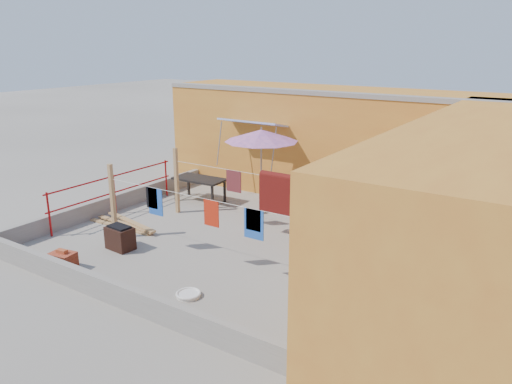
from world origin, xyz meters
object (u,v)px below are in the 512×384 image
(outdoor_table, at_px, (200,180))
(brick_stack, at_px, (63,261))
(brazier, at_px, (120,238))
(water_jug_a, at_px, (415,244))
(white_basin, at_px, (188,294))
(green_hose, at_px, (410,238))
(water_jug_b, at_px, (418,241))
(patio_umbrella, at_px, (261,136))
(plant_back_a, at_px, (309,194))

(outdoor_table, bearing_deg, brick_stack, -83.30)
(brazier, distance_m, water_jug_a, 6.61)
(white_basin, relative_size, green_hose, 1.01)
(white_basin, bearing_deg, water_jug_b, 58.46)
(patio_umbrella, distance_m, brazier, 4.48)
(outdoor_table, bearing_deg, patio_umbrella, 4.76)
(water_jug_b, bearing_deg, water_jug_a, -90.00)
(water_jug_b, height_order, green_hose, water_jug_b)
(plant_back_a, bearing_deg, white_basin, -84.23)
(outdoor_table, height_order, water_jug_b, outdoor_table)
(patio_umbrella, bearing_deg, green_hose, 4.54)
(water_jug_b, bearing_deg, plant_back_a, 159.99)
(water_jug_a, bearing_deg, plant_back_a, 156.98)
(outdoor_table, xyz_separation_m, brick_stack, (0.60, -5.10, -0.45))
(white_basin, bearing_deg, patio_umbrella, 107.28)
(water_jug_a, distance_m, plant_back_a, 3.73)
(outdoor_table, distance_m, brazier, 3.81)
(water_jug_a, height_order, water_jug_b, water_jug_b)
(patio_umbrella, xyz_separation_m, brick_stack, (-1.42, -5.27, -1.93))
(water_jug_a, relative_size, green_hose, 0.73)
(brazier, height_order, white_basin, brazier)
(water_jug_b, bearing_deg, white_basin, -121.54)
(patio_umbrella, height_order, water_jug_a, patio_umbrella)
(plant_back_a, bearing_deg, brick_stack, -109.77)
(brazier, xyz_separation_m, green_hose, (5.28, 4.21, -0.24))
(water_jug_a, relative_size, plant_back_a, 0.45)
(water_jug_b, bearing_deg, patio_umbrella, 178.42)
(brazier, relative_size, green_hose, 1.40)
(water_jug_b, relative_size, green_hose, 0.75)
(brick_stack, bearing_deg, brazier, 83.53)
(patio_umbrella, height_order, green_hose, patio_umbrella)
(brick_stack, bearing_deg, water_jug_a, 40.84)
(water_jug_b, xyz_separation_m, green_hose, (-0.29, 0.44, -0.12))
(brick_stack, xyz_separation_m, green_hose, (5.43, 5.59, -0.16))
(brick_stack, relative_size, water_jug_b, 1.60)
(patio_umbrella, bearing_deg, white_basin, -72.72)
(white_basin, xyz_separation_m, plant_back_a, (-0.59, 5.86, 0.33))
(brick_stack, height_order, green_hose, brick_stack)
(outdoor_table, xyz_separation_m, brazier, (0.76, -3.72, -0.37))
(plant_back_a, bearing_deg, patio_umbrella, -127.98)
(water_jug_a, distance_m, water_jug_b, 0.21)
(brick_stack, distance_m, brazier, 1.40)
(outdoor_table, bearing_deg, plant_back_a, 24.07)
(brazier, bearing_deg, patio_umbrella, 72.00)
(brazier, xyz_separation_m, plant_back_a, (2.14, 5.01, 0.10))
(outdoor_table, relative_size, green_hose, 3.35)
(patio_umbrella, relative_size, plant_back_a, 3.39)
(brick_stack, distance_m, water_jug_b, 7.70)
(brick_stack, distance_m, plant_back_a, 6.80)
(brick_stack, relative_size, white_basin, 1.19)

